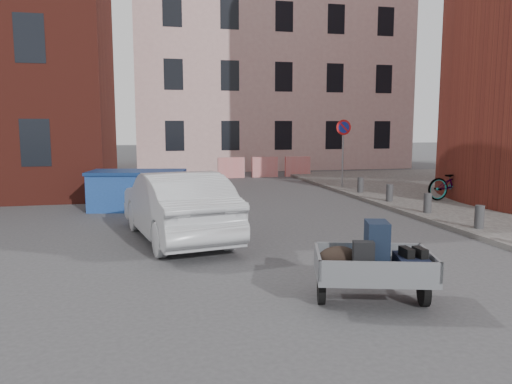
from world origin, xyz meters
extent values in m
plane|color=#38383A|center=(0.00, 0.00, 0.00)|extent=(120.00, 120.00, 0.00)
cube|color=#BE9492|center=(6.00, 22.00, 7.00)|extent=(16.00, 8.00, 14.00)
cylinder|color=gray|center=(6.00, 9.50, 1.42)|extent=(0.07, 0.07, 2.60)
cylinder|color=red|center=(6.00, 9.48, 2.47)|extent=(0.60, 0.03, 0.60)
cylinder|color=navy|center=(6.00, 9.46, 2.47)|extent=(0.44, 0.03, 0.44)
cylinder|color=#3A3A3D|center=(6.00, 1.20, 0.40)|extent=(0.22, 0.22, 0.55)
cylinder|color=#3A3A3D|center=(6.00, 3.40, 0.40)|extent=(0.22, 0.22, 0.55)
cylinder|color=#3A3A3D|center=(6.00, 5.60, 0.40)|extent=(0.22, 0.22, 0.55)
cylinder|color=#3A3A3D|center=(6.00, 7.80, 0.40)|extent=(0.22, 0.22, 0.55)
cube|color=red|center=(2.50, 15.00, 0.50)|extent=(1.30, 0.18, 1.00)
cube|color=red|center=(4.20, 15.00, 0.50)|extent=(1.30, 0.18, 1.00)
cube|color=red|center=(5.90, 15.00, 0.50)|extent=(1.30, 0.18, 1.00)
cylinder|color=black|center=(0.70, -2.43, 0.22)|extent=(0.22, 0.45, 0.44)
cylinder|color=black|center=(2.08, -2.84, 0.22)|extent=(0.22, 0.45, 0.44)
cube|color=slate|center=(1.39, -2.64, 0.46)|extent=(1.85, 1.51, 0.08)
cube|color=slate|center=(0.65, -2.42, 0.64)|extent=(0.35, 1.07, 0.28)
cube|color=slate|center=(2.14, -2.86, 0.64)|extent=(0.35, 1.07, 0.28)
cube|color=slate|center=(1.54, -2.13, 0.64)|extent=(1.55, 0.49, 0.28)
cube|color=slate|center=(1.24, -3.15, 0.64)|extent=(1.55, 0.49, 0.28)
cube|color=slate|center=(1.65, -1.77, 0.40)|extent=(0.27, 0.69, 0.06)
cube|color=#141E31|center=(1.46, -2.60, 0.85)|extent=(0.41, 0.52, 0.70)
cube|color=black|center=(1.84, -2.87, 0.62)|extent=(0.55, 0.69, 0.25)
ellipsoid|color=black|center=(0.90, -2.54, 0.68)|extent=(0.68, 0.51, 0.36)
cube|color=black|center=(1.15, -2.83, 0.74)|extent=(0.32, 0.25, 0.48)
ellipsoid|color=blue|center=(1.44, -2.29, 0.62)|extent=(0.43, 0.39, 0.24)
cube|color=black|center=(1.75, -2.90, 0.81)|extent=(0.12, 0.27, 0.13)
cube|color=black|center=(1.93, -2.95, 0.81)|extent=(0.12, 0.27, 0.13)
cube|color=#1E4492|center=(-1.90, 6.50, 0.55)|extent=(2.95, 1.86, 1.10)
cube|color=navy|center=(-1.90, 6.50, 1.14)|extent=(3.05, 1.96, 0.09)
imported|color=#B4B7BC|center=(-1.01, 2.18, 0.76)|extent=(2.46, 4.86, 1.53)
imported|color=black|center=(8.32, 5.47, 0.69)|extent=(2.22, 0.93, 1.14)
camera|label=1|loc=(-1.74, -8.92, 2.53)|focal=35.00mm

